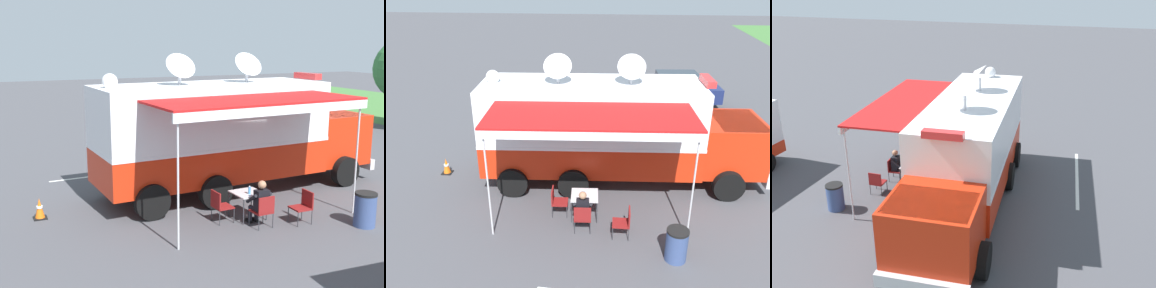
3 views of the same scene
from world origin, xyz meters
TOP-DOWN VIEW (x-y plane):
  - ground_plane at (0.00, 0.00)m, footprint 100.00×100.00m
  - lot_stripe at (-3.62, -2.11)m, footprint 0.36×4.80m
  - command_truck at (-0.00, 0.75)m, footprint 5.23×9.60m
  - folding_table at (2.34, -0.03)m, footprint 0.84×0.84m
  - water_bottle at (2.47, -0.07)m, footprint 0.07×0.07m
  - folding_chair_at_table at (3.14, -0.03)m, footprint 0.50×0.50m
  - folding_chair_beside_table at (2.31, -0.88)m, footprint 0.50×0.50m
  - folding_chair_spare_by_truck at (3.24, 1.15)m, footprint 0.49×0.49m
  - seated_responder at (2.95, -0.04)m, footprint 0.68×0.57m
  - trash_bin at (4.11, 2.46)m, footprint 0.57×0.57m
  - traffic_cone at (0.06, -5.24)m, footprint 0.36×0.36m

SIDE VIEW (x-z plane):
  - ground_plane at x=0.00m, z-range 0.00..0.00m
  - lot_stripe at x=-3.62m, z-range 0.00..0.01m
  - traffic_cone at x=0.06m, z-range -0.01..0.57m
  - trash_bin at x=4.11m, z-range 0.00..0.91m
  - folding_chair_at_table at x=3.14m, z-range 0.08..0.95m
  - folding_chair_beside_table at x=2.31m, z-range 0.08..0.95m
  - folding_chair_spare_by_truck at x=3.24m, z-range 0.08..0.95m
  - seated_responder at x=2.95m, z-range 0.03..1.28m
  - folding_table at x=2.34m, z-range 0.31..1.04m
  - water_bottle at x=2.47m, z-range 0.72..0.95m
  - command_truck at x=0.00m, z-range -0.32..4.21m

